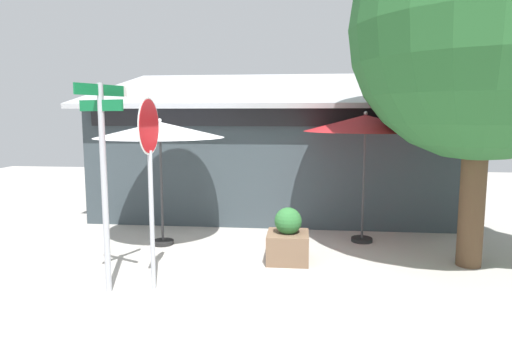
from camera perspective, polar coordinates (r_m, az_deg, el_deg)
name	(u,v)px	position (r m, az deg, el deg)	size (l,w,h in m)	color
ground_plane	(245,276)	(7.54, -1.47, -13.73)	(28.00, 28.00, 0.10)	#ADA8A0
cafe_building	(276,153)	(12.35, 2.66, 2.31)	(9.50, 5.38, 4.00)	#333D42
street_sign_post	(104,167)	(6.72, -19.35, 0.45)	(0.81, 0.87, 3.11)	#A8AAB2
stop_sign	(150,156)	(6.60, -13.77, 1.92)	(0.07, 0.84, 2.91)	#A8AAB2
patio_umbrella_ivory_left	(160,131)	(8.92, -12.49, 5.12)	(2.58, 2.58, 2.59)	black
patio_umbrella_crimson_center	(365,124)	(9.18, 14.17, 5.92)	(2.52, 2.52, 2.73)	black
shade_tree	(500,33)	(8.43, 29.32, 15.49)	(4.76, 4.42, 6.29)	brown
sidewalk_planter	(288,240)	(8.00, 4.21, -9.04)	(0.75, 0.75, 1.00)	brown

